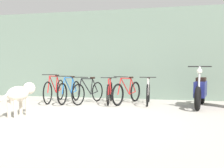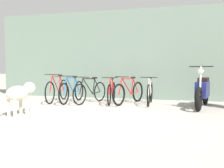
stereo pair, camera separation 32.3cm
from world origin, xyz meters
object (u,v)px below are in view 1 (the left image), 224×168
(bicycle_2, at_px, (88,92))
(bicycle_3, at_px, (110,92))
(bicycle_1, at_px, (70,91))
(bicycle_0, at_px, (55,90))
(stray_dog, at_px, (21,94))
(bicycle_5, at_px, (148,93))
(motorcycle, at_px, (200,91))
(bicycle_4, at_px, (127,92))

(bicycle_2, height_order, bicycle_3, bicycle_2)
(bicycle_1, height_order, bicycle_3, bicycle_1)
(bicycle_0, distance_m, stray_dog, 2.31)
(bicycle_5, xyz_separation_m, motorcycle, (1.43, -0.25, 0.10))
(bicycle_3, height_order, motorcycle, motorcycle)
(bicycle_1, bearing_deg, bicycle_4, 98.08)
(bicycle_2, distance_m, bicycle_4, 1.16)
(bicycle_0, height_order, motorcycle, motorcycle)
(bicycle_3, bearing_deg, stray_dog, -39.61)
(bicycle_3, xyz_separation_m, motorcycle, (2.58, -0.20, 0.11))
(bicycle_0, relative_size, motorcycle, 0.90)
(bicycle_0, distance_m, bicycle_1, 0.53)
(bicycle_1, relative_size, stray_dog, 1.54)
(bicycle_4, xyz_separation_m, stray_dog, (-2.01, -2.42, 0.16))
(bicycle_2, distance_m, motorcycle, 3.20)
(motorcycle, distance_m, stray_dog, 4.61)
(bicycle_5, relative_size, stray_dog, 1.45)
(motorcycle, xyz_separation_m, stray_dog, (-4.05, -2.20, 0.06))
(bicycle_0, bearing_deg, bicycle_2, 83.46)
(bicycle_0, height_order, bicycle_1, bicycle_0)
(bicycle_1, bearing_deg, bicycle_0, -94.76)
(bicycle_4, bearing_deg, stray_dog, -20.52)
(bicycle_3, bearing_deg, bicycle_2, -84.18)
(bicycle_5, bearing_deg, bicycle_1, -86.83)
(bicycle_5, bearing_deg, bicycle_2, -85.67)
(bicycle_0, bearing_deg, bicycle_4, 88.90)
(bicycle_4, relative_size, stray_dog, 1.49)
(bicycle_4, height_order, bicycle_5, bicycle_4)
(bicycle_1, height_order, motorcycle, motorcycle)
(motorcycle, relative_size, stray_dog, 1.79)
(motorcycle, bearing_deg, bicycle_0, -80.08)
(bicycle_1, relative_size, bicycle_2, 1.07)
(bicycle_4, distance_m, stray_dog, 3.15)
(bicycle_1, relative_size, motorcycle, 0.86)
(bicycle_4, height_order, motorcycle, motorcycle)
(bicycle_0, bearing_deg, motorcycle, 84.37)
(bicycle_2, xyz_separation_m, motorcycle, (3.19, -0.05, 0.10))
(bicycle_2, xyz_separation_m, stray_dog, (-0.86, -2.25, 0.16))
(bicycle_2, height_order, stray_dog, bicycle_2)
(bicycle_0, relative_size, bicycle_2, 1.12)
(bicycle_2, bearing_deg, bicycle_5, 112.96)
(bicycle_2, distance_m, stray_dog, 2.41)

